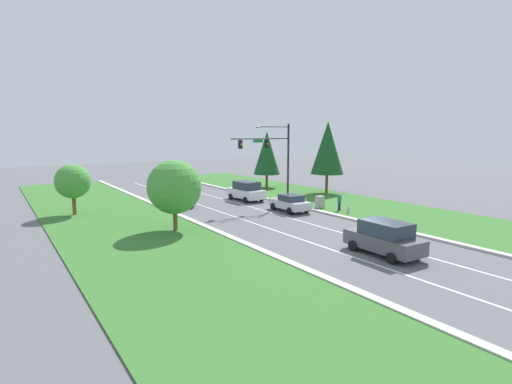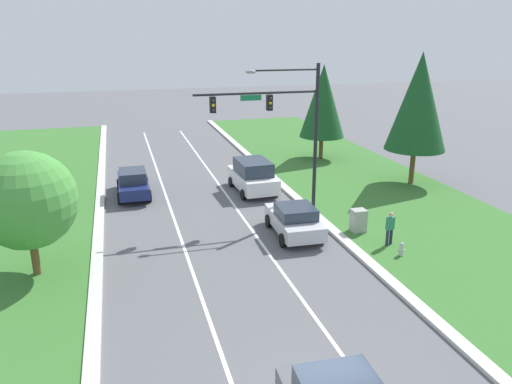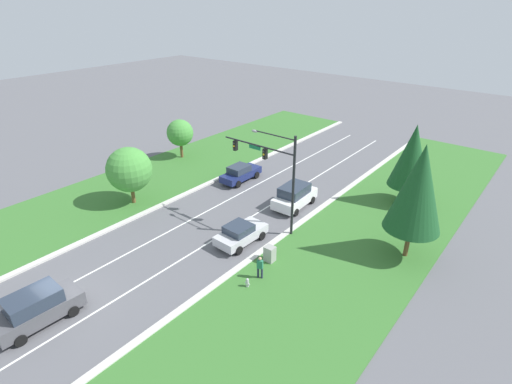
# 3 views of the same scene
# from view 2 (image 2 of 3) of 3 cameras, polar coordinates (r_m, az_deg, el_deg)

# --- Properties ---
(curb_strip_right) EXTENTS (0.50, 90.00, 0.15)m
(curb_strip_right) POSITION_cam_2_polar(r_m,az_deg,el_deg) (16.76, 26.22, -18.64)
(curb_strip_right) COLOR beige
(curb_strip_right) RESTS_ON ground_plane
(traffic_signal_mast) EXTENTS (6.69, 0.41, 8.01)m
(traffic_signal_mast) POSITION_cam_2_polar(r_m,az_deg,el_deg) (26.41, 3.18, 8.54)
(traffic_signal_mast) COLOR black
(traffic_signal_mast) RESTS_ON ground_plane
(silver_sedan) EXTENTS (2.23, 4.20, 1.56)m
(silver_sedan) POSITION_cam_2_polar(r_m,az_deg,el_deg) (24.42, 4.41, -3.20)
(silver_sedan) COLOR silver
(silver_sedan) RESTS_ON ground_plane
(navy_sedan) EXTENTS (1.94, 4.60, 1.67)m
(navy_sedan) POSITION_cam_2_polar(r_m,az_deg,el_deg) (31.07, -13.88, 1.04)
(navy_sedan) COLOR navy
(navy_sedan) RESTS_ON ground_plane
(white_suv) EXTENTS (2.39, 4.61, 2.03)m
(white_suv) POSITION_cam_2_polar(r_m,az_deg,el_deg) (30.95, -0.37, 1.87)
(white_suv) COLOR white
(white_suv) RESTS_ON ground_plane
(utility_cabinet) EXTENTS (0.70, 0.60, 1.21)m
(utility_cabinet) POSITION_cam_2_polar(r_m,az_deg,el_deg) (25.23, 11.61, -3.29)
(utility_cabinet) COLOR #9E9E99
(utility_cabinet) RESTS_ON ground_plane
(pedestrian) EXTENTS (0.43, 0.34, 1.69)m
(pedestrian) POSITION_cam_2_polar(r_m,az_deg,el_deg) (23.87, 15.06, -3.93)
(pedestrian) COLOR #232842
(pedestrian) RESTS_ON ground_plane
(fire_hydrant) EXTENTS (0.34, 0.20, 0.70)m
(fire_hydrant) POSITION_cam_2_polar(r_m,az_deg,el_deg) (23.12, 16.28, -6.36)
(fire_hydrant) COLOR #B7B7BC
(fire_hydrant) RESTS_ON ground_plane
(conifer_near_right_tree) EXTENTS (3.42, 3.42, 7.28)m
(conifer_near_right_tree) POSITION_cam_2_polar(r_m,az_deg,el_deg) (38.76, 7.65, 10.26)
(conifer_near_right_tree) COLOR brown
(conifer_near_right_tree) RESTS_ON ground_plane
(conifer_far_right_tree) EXTENTS (3.81, 3.81, 8.44)m
(conifer_far_right_tree) POSITION_cam_2_polar(r_m,az_deg,el_deg) (33.18, 18.09, 9.77)
(conifer_far_right_tree) COLOR brown
(conifer_far_right_tree) RESTS_ON ground_plane
(oak_far_left_tree) EXTENTS (3.91, 3.91, 5.21)m
(oak_far_left_tree) POSITION_cam_2_polar(r_m,az_deg,el_deg) (21.45, -24.72, -0.89)
(oak_far_left_tree) COLOR brown
(oak_far_left_tree) RESTS_ON ground_plane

